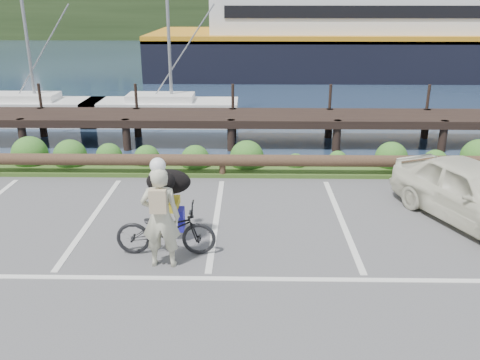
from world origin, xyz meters
TOP-DOWN VIEW (x-y plane):
  - ground at (0.00, 0.00)m, footprint 72.00×72.00m
  - harbor_backdrop at (0.39, 78.52)m, footprint 170.00×160.00m
  - vegetation_strip at (0.00, 5.30)m, footprint 34.00×1.60m
  - log_rail at (0.00, 4.60)m, footprint 32.00×0.30m
  - bicycle at (-0.80, 0.47)m, footprint 1.78×0.63m
  - cyclist at (-0.80, 0.05)m, footprint 0.65×0.43m
  - dog at (-0.80, 1.04)m, footprint 0.41×0.82m
  - parked_car at (5.21, 1.90)m, footprint 2.87×4.07m

SIDE VIEW (x-z plane):
  - harbor_backdrop at x=0.39m, z-range -15.00..15.00m
  - ground at x=0.00m, z-range 0.00..0.00m
  - log_rail at x=0.00m, z-range -0.30..0.30m
  - vegetation_strip at x=0.00m, z-range 0.00..0.10m
  - bicycle at x=-0.80m, z-range 0.00..0.93m
  - parked_car at x=5.21m, z-range 0.00..1.29m
  - cyclist at x=-0.80m, z-range 0.00..1.79m
  - dog at x=-0.80m, z-range 0.93..1.41m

